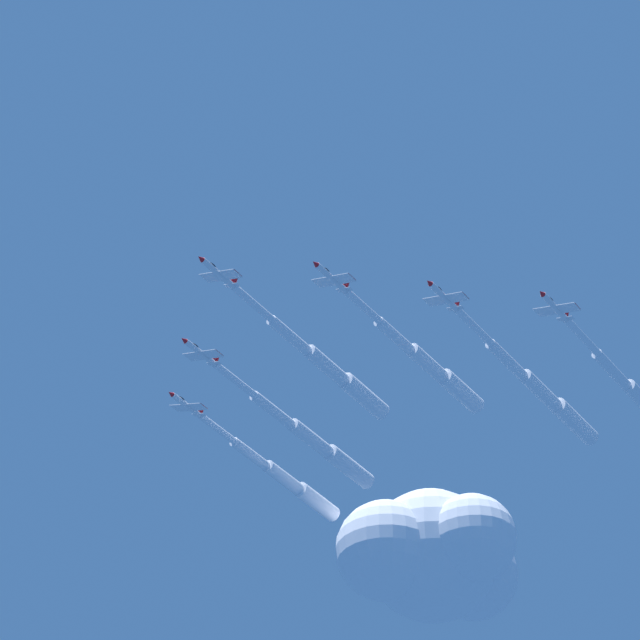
% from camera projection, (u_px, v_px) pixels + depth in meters
% --- Properties ---
extents(jet_lead, '(55.22, 22.61, 4.46)m').
position_uv_depth(jet_lead, '(329.00, 368.00, 258.87)').
color(jet_lead, silver).
extents(jet_port_inner, '(52.45, 20.69, 4.40)m').
position_uv_depth(jet_port_inner, '(429.00, 365.00, 259.49)').
color(jet_port_inner, silver).
extents(jet_starboard_inner, '(58.04, 23.33, 4.40)m').
position_uv_depth(jet_starboard_inner, '(314.00, 441.00, 273.62)').
color(jet_starboard_inner, silver).
extents(jet_port_mid, '(58.63, 23.03, 4.35)m').
position_uv_depth(jet_port_mid, '(543.00, 393.00, 262.38)').
color(jet_port_mid, silver).
extents(jet_starboard_mid, '(54.13, 22.61, 4.45)m').
position_uv_depth(jet_starboard_mid, '(286.00, 479.00, 288.71)').
color(jet_starboard_mid, silver).
extents(cloud_puff, '(44.85, 36.28, 29.44)m').
position_uv_depth(cloud_puff, '(434.00, 554.00, 296.39)').
color(cloud_puff, white).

